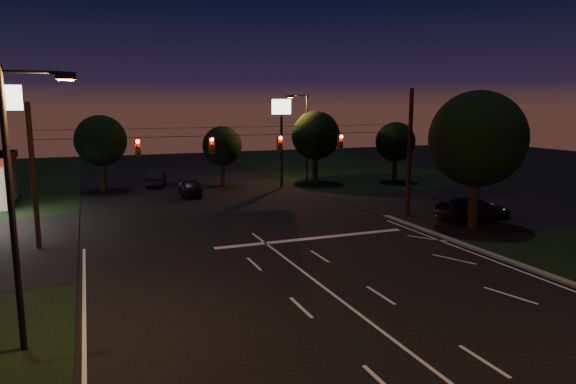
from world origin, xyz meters
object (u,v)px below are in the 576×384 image
utility_pole_right (407,215)px  car_oncoming_b (156,178)px  car_cross (473,208)px  car_oncoming_a (190,187)px  tree_right_near (476,140)px

utility_pole_right → car_oncoming_b: (-15.06, 20.59, 0.75)m
car_oncoming_b → car_cross: car_cross is taller
car_oncoming_a → car_oncoming_b: bearing=-68.0°
tree_right_near → car_oncoming_a: tree_right_near is taller
utility_pole_right → car_oncoming_a: size_ratio=2.01×
car_oncoming_a → car_oncoming_b: car_oncoming_a is taller
utility_pole_right → car_oncoming_b: bearing=126.2°
utility_pole_right → car_cross: size_ratio=1.67×
car_oncoming_a → car_oncoming_b: size_ratio=0.99×
tree_right_near → car_cross: bearing=46.5°
car_cross → utility_pole_right: bearing=56.2°
tree_right_near → car_oncoming_b: size_ratio=1.93×
utility_pole_right → car_oncoming_a: utility_pole_right is taller
car_oncoming_b → car_oncoming_a: bearing=120.6°
utility_pole_right → car_oncoming_b: utility_pole_right is taller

